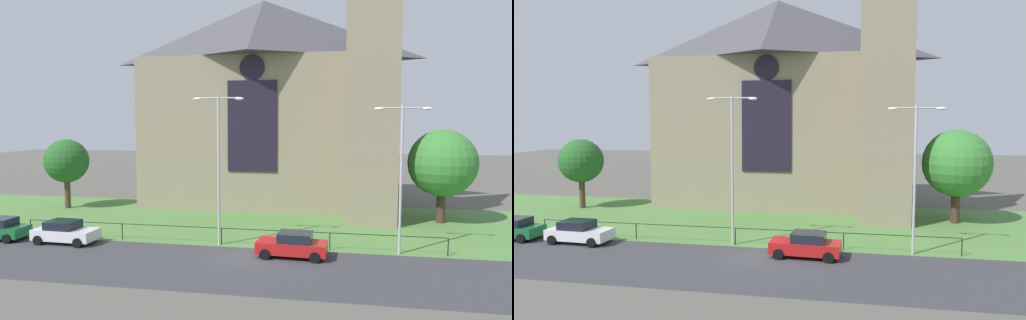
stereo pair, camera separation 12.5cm
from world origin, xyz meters
TOP-DOWN VIEW (x-y plane):
  - ground at (0.00, 10.00)m, footprint 160.00×160.00m
  - road_asphalt at (0.00, -2.00)m, footprint 120.00×8.00m
  - grass_verge at (0.00, 8.00)m, footprint 120.00×20.00m
  - church_building at (-1.40, 18.61)m, footprint 23.20×16.20m
  - iron_railing at (-2.17, 2.50)m, footprint 28.40×0.07m
  - tree_right_far at (13.50, 12.02)m, footprint 5.35×5.35m
  - tree_left_far at (-19.66, 12.23)m, footprint 4.05×4.05m
  - streetlamp_near at (-2.31, 2.40)m, footprint 3.37×0.26m
  - streetlamp_far at (9.14, 2.40)m, footprint 3.37×0.26m
  - parked_car_white at (-12.60, 0.99)m, footprint 4.27×2.16m
  - parked_car_red at (2.75, 0.58)m, footprint 4.28×2.19m

SIDE VIEW (x-z plane):
  - ground at x=0.00m, z-range 0.00..0.00m
  - grass_verge at x=0.00m, z-range 0.00..0.01m
  - road_asphalt at x=0.00m, z-range 0.00..0.01m
  - parked_car_white at x=-12.60m, z-range -0.01..1.50m
  - parked_car_red at x=2.75m, z-range -0.01..1.50m
  - iron_railing at x=-2.17m, z-range 0.40..1.53m
  - tree_left_far at x=-19.66m, z-range 1.17..7.64m
  - tree_right_far at x=13.50m, z-range 1.04..8.53m
  - streetlamp_far at x=9.14m, z-range 1.16..10.32m
  - streetlamp_near at x=-2.31m, z-range 1.19..11.03m
  - church_building at x=-1.40m, z-range -2.73..23.27m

